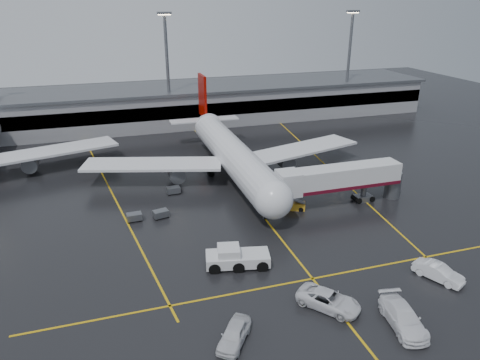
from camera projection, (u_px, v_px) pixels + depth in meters
name	position (u px, v px, depth m)	size (l,w,h in m)	color
ground	(249.00, 198.00, 67.88)	(220.00, 220.00, 0.00)	black
apron_line_centre	(249.00, 198.00, 67.87)	(0.25, 90.00, 0.02)	gold
apron_line_stop	(313.00, 279.00, 48.43)	(60.00, 0.25, 0.02)	gold
apron_line_left	(110.00, 189.00, 71.19)	(0.25, 70.00, 0.02)	gold
apron_line_right	(325.00, 164.00, 81.67)	(0.25, 70.00, 0.02)	gold
terminal	(187.00, 104.00, 108.59)	(122.00, 19.00, 8.60)	gray
light_mast_mid	(167.00, 65.00, 98.13)	(3.00, 1.20, 25.45)	#595B60
light_mast_right	(349.00, 57.00, 110.54)	(3.00, 1.20, 25.45)	#595B60
main_airliner	(231.00, 152.00, 74.85)	(48.80, 45.60, 14.10)	silver
jet_bridge	(340.00, 180.00, 64.36)	(19.90, 3.40, 6.05)	silver
pushback_tractor	(236.00, 258.00, 50.41)	(7.58, 4.39, 2.55)	silver
belt_loader	(293.00, 206.00, 64.22)	(3.69, 2.71, 2.16)	gold
service_van_a	(329.00, 300.00, 43.62)	(2.88, 6.25, 1.74)	white
service_van_b	(403.00, 317.00, 41.15)	(2.64, 6.48, 1.88)	white
service_van_c	(438.00, 272.00, 48.04)	(1.84, 5.29, 1.74)	white
service_van_d	(234.00, 334.00, 39.26)	(1.99, 4.95, 1.69)	silver
baggage_cart_a	(161.00, 214.00, 61.61)	(2.23, 1.69, 1.12)	#595B60
baggage_cart_b	(134.00, 217.00, 60.75)	(2.06, 1.40, 1.12)	#595B60
baggage_cart_c	(173.00, 190.00, 69.18)	(2.07, 1.41, 1.12)	#595B60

